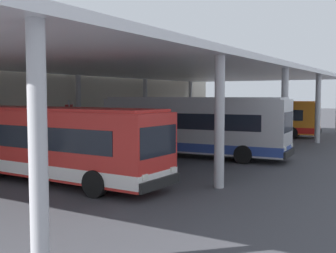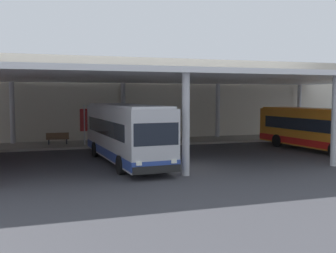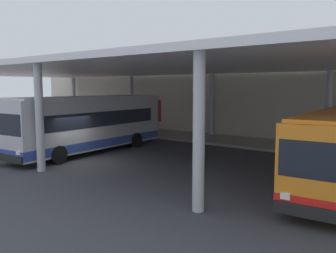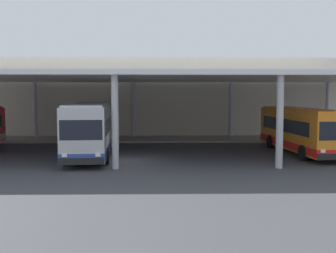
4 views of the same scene
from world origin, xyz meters
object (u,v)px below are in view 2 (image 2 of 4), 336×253
bus_second_bay (125,133)px  banner_sign (84,122)px  bus_middle_bay (315,129)px  bench_waiting (58,138)px

bus_second_bay → banner_sign: size_ratio=3.59×
bus_middle_bay → banner_sign: banner_sign is taller
bus_middle_bay → bench_waiting: bus_middle_bay is taller
bus_second_bay → banner_sign: 8.71m
bus_middle_bay → bench_waiting: (-18.26, 8.48, -0.99)m
bus_middle_bay → bench_waiting: bearing=155.1°
bus_second_bay → bus_middle_bay: 14.69m
bus_middle_bay → banner_sign: bearing=154.8°
bus_middle_bay → banner_sign: 17.90m
banner_sign → bench_waiting: bearing=157.0°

